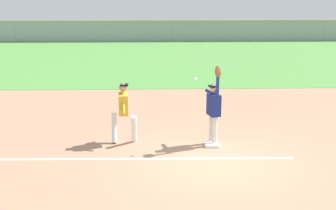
{
  "coord_description": "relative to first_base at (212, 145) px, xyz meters",
  "views": [
    {
      "loc": [
        -1.58,
        -10.62,
        4.23
      ],
      "look_at": [
        -1.16,
        1.95,
        1.05
      ],
      "focal_mm": 48.67,
      "sensor_mm": 36.0,
      "label": 1
    }
  ],
  "objects": [
    {
      "name": "parked_car_green",
      "position": [
        0.08,
        30.3,
        0.63
      ],
      "size": [
        4.48,
        2.27,
        1.25
      ],
      "rotation": [
        0.0,
        0.0,
        -0.04
      ],
      "color": "#1E6B33",
      "rests_on": "ground_plane"
    },
    {
      "name": "outfield_grass",
      "position": [
        -0.04,
        17.06,
        -0.04
      ],
      "size": [
        52.05,
        19.05,
        0.01
      ],
      "primitive_type": "cube",
      "color": "#549342",
      "rests_on": "ground_plane"
    },
    {
      "name": "parked_car_blue",
      "position": [
        5.9,
        29.9,
        0.63
      ],
      "size": [
        4.58,
        2.48,
        1.25
      ],
      "rotation": [
        0.0,
        0.0,
        0.11
      ],
      "color": "#23389E",
      "rests_on": "ground_plane"
    },
    {
      "name": "parked_car_silver",
      "position": [
        11.79,
        30.4,
        0.63
      ],
      "size": [
        4.41,
        2.15,
        1.25
      ],
      "rotation": [
        0.0,
        0.0,
        -0.01
      ],
      "color": "#B7B7BC",
      "rests_on": "ground_plane"
    },
    {
      "name": "outfield_fence",
      "position": [
        -0.04,
        26.59,
        0.86
      ],
      "size": [
        52.13,
        0.08,
        1.8
      ],
      "color": "#93999E",
      "rests_on": "ground_plane"
    },
    {
      "name": "fielder",
      "position": [
        0.06,
        0.13,
        1.08
      ],
      "size": [
        0.38,
        0.89,
        2.28
      ],
      "rotation": [
        0.0,
        0.0,
        3.43
      ],
      "color": "silver",
      "rests_on": "ground_plane"
    },
    {
      "name": "parked_car_white",
      "position": [
        -12.26,
        29.45,
        0.63
      ],
      "size": [
        4.41,
        2.13,
        1.25
      ],
      "rotation": [
        0.0,
        0.0,
        -0.0
      ],
      "color": "white",
      "rests_on": "ground_plane"
    },
    {
      "name": "baseball",
      "position": [
        -0.49,
        -0.13,
        1.89
      ],
      "size": [
        0.07,
        0.07,
        0.07
      ],
      "primitive_type": "sphere",
      "color": "white"
    },
    {
      "name": "ground_plane",
      "position": [
        -0.04,
        -1.39,
        -0.04
      ],
      "size": [
        82.59,
        82.59,
        0.0
      ],
      "primitive_type": "plane",
      "color": "tan"
    },
    {
      "name": "chalk_foul_line",
      "position": [
        -4.0,
        -0.9,
        -0.04
      ],
      "size": [
        12.0,
        0.32,
        0.01
      ],
      "primitive_type": "cube",
      "rotation": [
        0.0,
        0.0,
        -0.02
      ],
      "color": "white",
      "rests_on": "ground_plane"
    },
    {
      "name": "runner",
      "position": [
        -2.46,
        0.38,
        0.96
      ],
      "size": [
        0.74,
        0.84,
        1.72
      ],
      "rotation": [
        0.0,
        0.0,
        0.05
      ],
      "color": "white",
      "rests_on": "ground_plane"
    },
    {
      "name": "parked_car_black",
      "position": [
        -6.5,
        29.58,
        0.63
      ],
      "size": [
        4.45,
        2.21,
        1.25
      ],
      "rotation": [
        0.0,
        0.0,
        0.03
      ],
      "color": "black",
      "rests_on": "ground_plane"
    },
    {
      "name": "first_base",
      "position": [
        0.0,
        0.0,
        0.0
      ],
      "size": [
        0.39,
        0.39,
        0.08
      ],
      "primitive_type": "cube",
      "rotation": [
        0.0,
        0.0,
        -0.03
      ],
      "color": "white",
      "rests_on": "ground_plane"
    }
  ]
}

